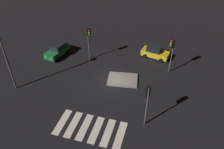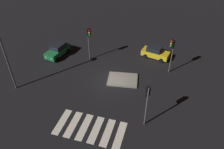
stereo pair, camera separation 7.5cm
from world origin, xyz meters
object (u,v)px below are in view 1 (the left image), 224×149
at_px(traffic_light_north, 172,48).
at_px(traffic_light_west, 89,37).
at_px(car_green, 58,50).
at_px(street_lamp, 2,48).
at_px(traffic_island, 123,80).
at_px(car_yellow, 155,52).
at_px(traffic_light_east, 147,96).

relative_size(traffic_light_north, traffic_light_west, 1.00).
xyz_separation_m(car_green, traffic_light_north, (14.91, 0.23, 2.63)).
distance_m(traffic_light_west, street_lamp, 10.11).
bearing_deg(traffic_island, car_green, 163.68).
bearing_deg(traffic_light_west, car_green, -135.77).
height_order(car_yellow, traffic_light_north, traffic_light_north).
distance_m(traffic_island, car_yellow, 6.82).
distance_m(car_yellow, car_green, 13.26).
distance_m(traffic_light_east, street_lamp, 14.99).
bearing_deg(street_lamp, traffic_island, 22.85).
bearing_deg(traffic_light_east, traffic_light_west, 2.94).
height_order(traffic_island, street_lamp, street_lamp).
distance_m(traffic_light_east, traffic_light_west, 12.51).
bearing_deg(traffic_island, car_yellow, 64.02).
relative_size(car_yellow, street_lamp, 0.49).
xyz_separation_m(traffic_island, traffic_light_east, (3.52, -5.79, 3.34)).
height_order(traffic_island, car_green, car_green).
xyz_separation_m(traffic_light_east, traffic_light_west, (-8.79, 8.90, 0.01)).
relative_size(traffic_light_east, traffic_light_north, 0.99).
distance_m(traffic_light_north, street_lamp, 18.23).
distance_m(traffic_island, street_lamp, 13.35).
distance_m(car_yellow, traffic_light_north, 4.49).
distance_m(car_green, traffic_light_east, 16.19).
bearing_deg(traffic_light_east, traffic_light_north, -51.24).
relative_size(car_yellow, traffic_light_west, 0.85).
relative_size(car_green, traffic_light_east, 0.89).
xyz_separation_m(traffic_light_east, traffic_light_north, (1.49, 8.91, 0.02)).
height_order(traffic_light_north, traffic_light_west, traffic_light_north).
relative_size(car_green, street_lamp, 0.51).
distance_m(traffic_light_east, traffic_light_north, 9.03).
distance_m(traffic_island, traffic_light_north, 6.80).
xyz_separation_m(traffic_island, traffic_light_west, (-5.28, 3.11, 3.35)).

